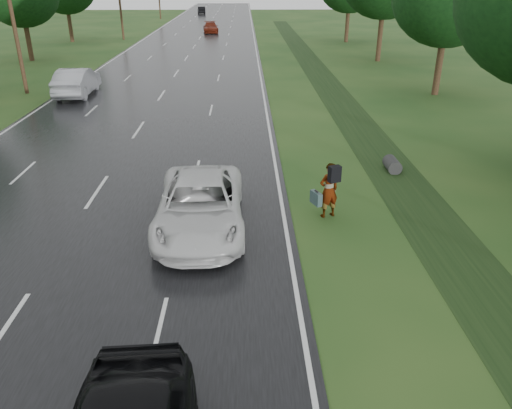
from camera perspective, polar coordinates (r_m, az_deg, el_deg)
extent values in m
plane|color=#1F4418|center=(12.88, -26.99, -13.11)|extent=(220.00, 220.00, 0.00)
cube|color=black|center=(54.80, -7.38, 17.04)|extent=(14.00, 180.00, 0.04)
cube|color=silver|center=(54.54, 0.02, 17.22)|extent=(0.12, 180.00, 0.01)
cube|color=silver|center=(55.88, -14.58, 16.65)|extent=(0.12, 180.00, 0.01)
cube|color=silver|center=(54.80, -7.38, 17.06)|extent=(0.12, 180.00, 0.01)
cube|color=black|center=(30.55, 10.25, 10.60)|extent=(2.20, 120.00, 0.01)
cylinder|color=#2D2D2D|center=(21.19, 15.30, 4.42)|extent=(0.56, 1.00, 0.56)
cylinder|color=#392217|center=(37.14, -26.12, 18.94)|extent=(0.26, 0.26, 10.00)
cylinder|color=#392217|center=(35.84, 20.14, 14.49)|extent=(0.44, 0.44, 3.52)
cylinder|color=#392217|center=(48.90, 13.97, 18.05)|extent=(0.44, 0.44, 4.16)
cylinder|color=#392217|center=(62.45, 10.37, 19.48)|extent=(0.44, 0.44, 3.68)
cylinder|color=#392217|center=(52.22, -24.54, 16.57)|extent=(0.44, 0.44, 3.36)
cylinder|color=#392217|center=(65.50, -20.47, 18.57)|extent=(0.44, 0.44, 3.52)
imported|color=#A5998C|center=(16.41, 8.31, 1.63)|extent=(0.81, 0.68, 1.88)
cube|color=black|center=(15.95, 8.97, 3.46)|extent=(0.43, 0.35, 0.53)
cube|color=#344A4C|center=(16.40, 6.88, 0.73)|extent=(0.36, 0.55, 0.43)
cube|color=black|center=(16.29, 6.93, 1.54)|extent=(0.11, 0.18, 0.04)
imported|color=silver|center=(15.54, -6.39, -0.05)|extent=(2.81, 5.82, 1.60)
imported|color=#94959C|center=(35.55, -19.80, 13.09)|extent=(2.06, 5.44, 1.77)
imported|color=maroon|center=(71.69, -5.21, 19.52)|extent=(2.38, 4.84, 1.35)
imported|color=black|center=(106.58, -6.26, 21.22)|extent=(1.92, 4.24, 1.35)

